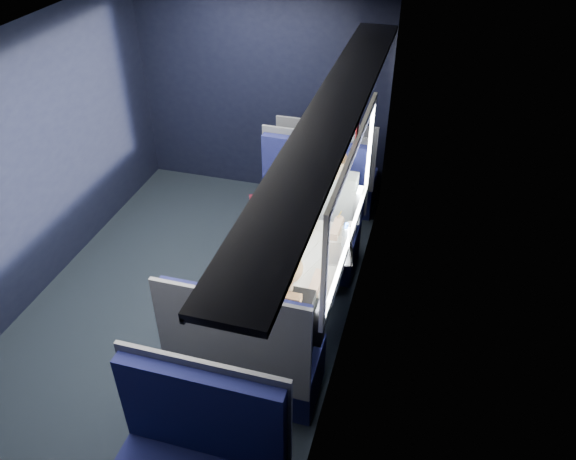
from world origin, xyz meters
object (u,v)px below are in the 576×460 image
(man, at_px, (331,211))
(laptop, at_px, (343,250))
(seat_bay_far, at_px, (248,357))
(table, at_px, (304,261))
(seat_row_front, at_px, (328,177))
(seat_bay_near, at_px, (306,223))
(cup, at_px, (350,227))
(woman, at_px, (288,317))
(bottle_small, at_px, (346,236))

(man, height_order, laptop, man)
(laptop, bearing_deg, man, 110.30)
(laptop, bearing_deg, seat_bay_far, -117.55)
(table, relative_size, laptop, 3.11)
(seat_row_front, bearing_deg, laptop, -74.35)
(seat_bay_near, xyz_separation_m, seat_bay_far, (0.02, -1.74, -0.01))
(seat_bay_near, distance_m, man, 0.43)
(seat_bay_near, xyz_separation_m, cup, (0.50, -0.47, 0.36))
(seat_bay_far, bearing_deg, man, 80.97)
(woman, distance_m, bottle_small, 0.93)
(laptop, bearing_deg, bottle_small, 93.00)
(seat_bay_far, bearing_deg, woman, 33.82)
(table, relative_size, seat_bay_far, 0.79)
(man, bearing_deg, seat_bay_near, 147.71)
(bottle_small, bearing_deg, table, -147.62)
(seat_bay_near, bearing_deg, table, -76.98)
(man, distance_m, cup, 0.38)
(seat_row_front, relative_size, woman, 0.88)
(table, distance_m, woman, 0.71)
(laptop, relative_size, bottle_small, 1.42)
(table, relative_size, cup, 11.75)
(seat_bay_near, bearing_deg, seat_bay_far, -89.40)
(cup, bearing_deg, seat_bay_far, -110.59)
(table, xyz_separation_m, man, (0.07, 0.70, 0.06))
(woman, distance_m, cup, 1.14)
(table, bearing_deg, man, 84.48)
(seat_bay_near, bearing_deg, woman, -80.34)
(seat_bay_far, xyz_separation_m, man, (0.25, 1.57, 0.30))
(woman, bearing_deg, laptop, 72.82)
(bottle_small, bearing_deg, seat_bay_near, 126.25)
(bottle_small, bearing_deg, seat_bay_far, -114.29)
(table, relative_size, bottle_small, 4.43)
(cup, bearing_deg, seat_bay_near, 136.97)
(seat_bay_near, distance_m, seat_bay_far, 1.74)
(table, relative_size, seat_bay_near, 0.79)
(woman, bearing_deg, seat_bay_near, 99.66)
(seat_bay_far, bearing_deg, seat_row_front, 90.00)
(seat_bay_near, distance_m, laptop, 1.03)
(table, xyz_separation_m, woman, (0.07, -0.71, 0.06))
(seat_row_front, bearing_deg, man, -77.17)
(woman, height_order, cup, woman)
(seat_bay_near, bearing_deg, cup, -43.03)
(man, bearing_deg, laptop, -69.70)
(bottle_small, bearing_deg, laptop, -87.00)
(cup, bearing_deg, seat_row_front, 109.01)
(seat_bay_far, bearing_deg, cup, 69.41)
(man, height_order, bottle_small, man)
(seat_row_front, bearing_deg, woman, -84.30)
(seat_bay_near, distance_m, cup, 0.77)
(woman, bearing_deg, table, 95.45)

